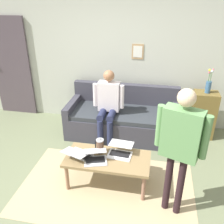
# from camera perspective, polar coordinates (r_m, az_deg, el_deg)

# --- Properties ---
(ground_plane) EXTENTS (7.68, 7.68, 0.00)m
(ground_plane) POSITION_cam_1_polar(r_m,az_deg,el_deg) (3.56, -3.70, -18.25)
(ground_plane) COLOR #6A7253
(area_rug) EXTENTS (2.41, 1.48, 0.01)m
(area_rug) POSITION_cam_1_polar(r_m,az_deg,el_deg) (3.62, -1.32, -17.04)
(area_rug) COLOR tan
(area_rug) RESTS_ON ground_plane
(back_wall) EXTENTS (7.04, 0.11, 2.70)m
(back_wall) POSITION_cam_1_polar(r_m,az_deg,el_deg) (4.82, 2.42, 12.76)
(back_wall) COLOR #B6BAAC
(back_wall) RESTS_ON ground_plane
(interior_door) EXTENTS (0.82, 0.09, 2.05)m
(interior_door) POSITION_cam_1_polar(r_m,az_deg,el_deg) (5.64, -22.14, 9.50)
(interior_door) COLOR #4E424A
(interior_door) RESTS_ON ground_plane
(couch) EXTENTS (2.03, 0.89, 0.88)m
(couch) POSITION_cam_1_polar(r_m,az_deg,el_deg) (4.65, 2.52, -1.57)
(couch) COLOR #373641
(couch) RESTS_ON ground_plane
(coffee_table) EXTENTS (1.15, 0.56, 0.44)m
(coffee_table) POSITION_cam_1_polar(r_m,az_deg,el_deg) (3.44, -1.03, -11.20)
(coffee_table) COLOR olive
(coffee_table) RESTS_ON ground_plane
(laptop_left) EXTENTS (0.37, 0.37, 0.15)m
(laptop_left) POSITION_cam_1_polar(r_m,az_deg,el_deg) (3.35, -3.87, -10.42)
(laptop_left) COLOR silver
(laptop_left) RESTS_ON coffee_table
(laptop_center) EXTENTS (0.35, 0.36, 0.14)m
(laptop_center) POSITION_cam_1_polar(r_m,az_deg,el_deg) (3.46, 1.93, -8.98)
(laptop_center) COLOR silver
(laptop_center) RESTS_ON coffee_table
(laptop_right) EXTENTS (0.43, 0.42, 0.13)m
(laptop_right) POSITION_cam_1_polar(r_m,az_deg,el_deg) (3.44, -7.76, -9.53)
(laptop_right) COLOR silver
(laptop_right) RESTS_ON coffee_table
(french_press) EXTENTS (0.12, 0.10, 0.23)m
(french_press) POSITION_cam_1_polar(r_m,az_deg,el_deg) (3.47, -2.78, -7.78)
(french_press) COLOR #4C3323
(french_press) RESTS_ON coffee_table
(side_shelf) EXTENTS (0.42, 0.32, 0.87)m
(side_shelf) POSITION_cam_1_polar(r_m,az_deg,el_deg) (4.81, 20.29, -0.61)
(side_shelf) COLOR brown
(side_shelf) RESTS_ON ground_plane
(flower_vase) EXTENTS (0.09, 0.10, 0.43)m
(flower_vase) POSITION_cam_1_polar(r_m,az_deg,el_deg) (4.58, 21.43, 5.83)
(flower_vase) COLOR #365C81
(flower_vase) RESTS_ON side_shelf
(person_standing) EXTENTS (0.57, 0.31, 1.63)m
(person_standing) POSITION_cam_1_polar(r_m,az_deg,el_deg) (2.78, 15.56, -6.18)
(person_standing) COLOR black
(person_standing) RESTS_ON ground_plane
(person_seated) EXTENTS (0.55, 0.51, 1.28)m
(person_seated) POSITION_cam_1_polar(r_m,az_deg,el_deg) (4.30, -0.91, 2.26)
(person_seated) COLOR #232948
(person_seated) RESTS_ON ground_plane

